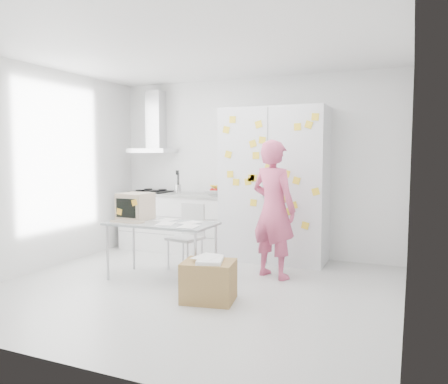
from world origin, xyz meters
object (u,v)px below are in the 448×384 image
at_px(person, 273,209).
at_px(cardboard_box, 209,280).
at_px(chair, 188,232).
at_px(desk, 144,214).

height_order(person, cardboard_box, person).
xyz_separation_m(person, chair, (-1.17, -0.05, -0.37)).
bearing_deg(person, chair, 23.24).
relative_size(person, cardboard_box, 2.87).
xyz_separation_m(desk, cardboard_box, (1.13, -0.52, -0.58)).
distance_m(person, cardboard_box, 1.35).
distance_m(chair, cardboard_box, 1.39).
bearing_deg(chair, person, 11.46).
distance_m(person, chair, 1.23).
relative_size(chair, cardboard_box, 1.46).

